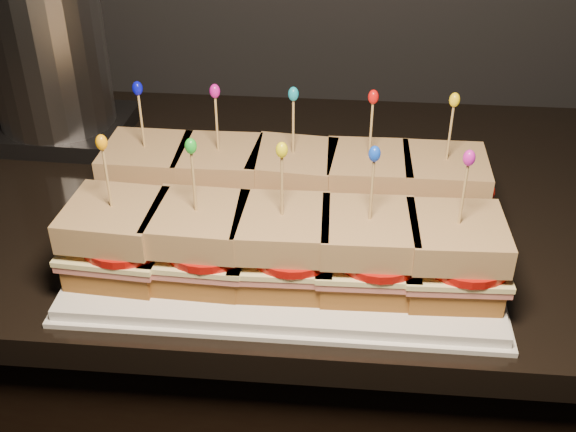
{
  "coord_description": "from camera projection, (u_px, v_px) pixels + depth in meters",
  "views": [
    {
      "loc": [
        0.38,
        0.86,
        1.39
      ],
      "look_at": [
        0.32,
        1.55,
        0.94
      ],
      "focal_mm": 45.0,
      "sensor_mm": 36.0,
      "label": 1
    }
  ],
  "objects": [
    {
      "name": "sandwich_6_tomato",
      "position": [
        209.0,
        244.0,
        0.76
      ],
      "size": [
        0.1,
        0.1,
        0.01
      ],
      "primitive_type": "cylinder",
      "color": "#B5110B",
      "rests_on": "sandwich_6_cheese"
    },
    {
      "name": "sandwich_4_tomato",
      "position": [
        453.0,
        190.0,
        0.86
      ],
      "size": [
        0.1,
        0.1,
        0.01
      ],
      "primitive_type": "cylinder",
      "color": "#B5110B",
      "rests_on": "sandwich_4_cheese"
    },
    {
      "name": "sandwich_8_bread_bot",
      "position": [
        366.0,
        273.0,
        0.77
      ],
      "size": [
        0.1,
        0.1,
        0.03
      ],
      "primitive_type": "cube",
      "rotation": [
        0.0,
        0.0,
        0.03
      ],
      "color": "#5D330E",
      "rests_on": "platter"
    },
    {
      "name": "sandwich_1_pick",
      "position": [
        217.0,
        127.0,
        0.85
      ],
      "size": [
        0.0,
        0.0,
        0.09
      ],
      "primitive_type": "cylinder",
      "color": "tan",
      "rests_on": "sandwich_1_bread_top"
    },
    {
      "name": "sandwich_5_tomato",
      "position": [
        126.0,
        239.0,
        0.77
      ],
      "size": [
        0.1,
        0.1,
        0.01
      ],
      "primitive_type": "cylinder",
      "color": "#B5110B",
      "rests_on": "sandwich_5_cheese"
    },
    {
      "name": "platter_rim",
      "position": [
        288.0,
        253.0,
        0.85
      ],
      "size": [
        0.48,
        0.3,
        0.01
      ],
      "primitive_type": "cube",
      "color": "white",
      "rests_on": "granite_slab"
    },
    {
      "name": "sandwich_3_bread_top",
      "position": [
        368.0,
        168.0,
        0.86
      ],
      "size": [
        0.1,
        0.1,
        0.03
      ],
      "primitive_type": "cube",
      "rotation": [
        0.0,
        0.0,
        0.02
      ],
      "color": "brown",
      "rests_on": "sandwich_3_tomato"
    },
    {
      "name": "sandwich_4_bread_bot",
      "position": [
        440.0,
        209.0,
        0.88
      ],
      "size": [
        0.1,
        0.1,
        0.03
      ],
      "primitive_type": "cube",
      "rotation": [
        0.0,
        0.0,
        -0.0
      ],
      "color": "#5D330E",
      "rests_on": "platter"
    },
    {
      "name": "granite_slab",
      "position": [
        516.0,
        213.0,
        0.97
      ],
      "size": [
        2.56,
        0.64,
        0.04
      ],
      "primitive_type": "cube",
      "color": "black",
      "rests_on": "cabinet"
    },
    {
      "name": "sandwich_4_pick",
      "position": [
        450.0,
        136.0,
        0.83
      ],
      "size": [
        0.0,
        0.0,
        0.09
      ],
      "primitive_type": "cylinder",
      "color": "tan",
      "rests_on": "sandwich_4_bread_top"
    },
    {
      "name": "sandwich_5_pick",
      "position": [
        108.0,
        181.0,
        0.74
      ],
      "size": [
        0.0,
        0.0,
        0.09
      ],
      "primitive_type": "cylinder",
      "color": "tan",
      "rests_on": "sandwich_5_bread_top"
    },
    {
      "name": "sandwich_6_ham",
      "position": [
        199.0,
        251.0,
        0.78
      ],
      "size": [
        0.11,
        0.11,
        0.01
      ],
      "primitive_type": "cube",
      "rotation": [
        0.0,
        0.0,
        -0.04
      ],
      "color": "#C55C59",
      "rests_on": "sandwich_6_bread_bot"
    },
    {
      "name": "sandwich_7_tomato",
      "position": [
        293.0,
        248.0,
        0.76
      ],
      "size": [
        0.1,
        0.1,
        0.01
      ],
      "primitive_type": "cylinder",
      "color": "#B5110B",
      "rests_on": "sandwich_7_cheese"
    },
    {
      "name": "sandwich_1_frill",
      "position": [
        215.0,
        91.0,
        0.82
      ],
      "size": [
        0.01,
        0.01,
        0.02
      ],
      "primitive_type": "ellipsoid",
      "color": "#C31193",
      "rests_on": "sandwich_1_pick"
    },
    {
      "name": "appliance_base",
      "position": [
        61.0,
        128.0,
        1.11
      ],
      "size": [
        0.21,
        0.18,
        0.03
      ],
      "primitive_type": "cube",
      "rotation": [
        0.0,
        0.0,
        -0.03
      ],
      "color": "#262628",
      "rests_on": "granite_slab"
    },
    {
      "name": "sandwich_5_bread_top",
      "position": [
        114.0,
        219.0,
        0.77
      ],
      "size": [
        0.1,
        0.1,
        0.03
      ],
      "primitive_type": "cube",
      "rotation": [
        0.0,
        0.0,
        -0.07
      ],
      "color": "brown",
      "rests_on": "sandwich_5_tomato"
    },
    {
      "name": "sandwich_8_pick",
      "position": [
        372.0,
        194.0,
        0.72
      ],
      "size": [
        0.0,
        0.0,
        0.09
      ],
      "primitive_type": "cylinder",
      "color": "tan",
      "rests_on": "sandwich_8_bread_top"
    },
    {
      "name": "sandwich_6_pick",
      "position": [
        194.0,
        185.0,
        0.73
      ],
      "size": [
        0.0,
        0.0,
        0.09
      ],
      "primitive_type": "cylinder",
      "color": "tan",
      "rests_on": "sandwich_6_bread_top"
    },
    {
      "name": "sandwich_0_ham",
      "position": [
        149.0,
        184.0,
        0.9
      ],
      "size": [
        0.11,
        0.1,
        0.01
      ],
      "primitive_type": "cube",
      "rotation": [
        0.0,
        0.0,
        -0.02
      ],
      "color": "#C55C59",
      "rests_on": "sandwich_0_bread_bot"
    },
    {
      "name": "sandwich_7_ham",
      "position": [
        282.0,
        255.0,
        0.77
      ],
      "size": [
        0.11,
        0.1,
        0.01
      ],
      "primitive_type": "cube",
      "rotation": [
        0.0,
        0.0,
        0.03
      ],
      "color": "#C55C59",
      "rests_on": "sandwich_7_bread_bot"
    },
    {
      "name": "sandwich_5_ham",
      "position": [
        118.0,
        247.0,
        0.79
      ],
      "size": [
        0.11,
        0.11,
        0.01
      ],
      "primitive_type": "cube",
      "rotation": [
        0.0,
        0.0,
        -0.07
      ],
      "color": "#C55C59",
      "rests_on": "sandwich_5_bread_bot"
    },
    {
      "name": "sandwich_9_bread_bot",
      "position": [
        450.0,
        277.0,
        0.77
      ],
      "size": [
        0.1,
        0.1,
        0.03
      ],
      "primitive_type": "cube",
      "rotation": [
        0.0,
        0.0,
        0.04
      ],
      "color": "#5D330E",
      "rests_on": "platter"
    },
    {
      "name": "sandwich_7_cheese",
      "position": [
        282.0,
        250.0,
        0.77
      ],
      "size": [
        0.11,
        0.11,
        0.01
      ],
      "primitive_type": "cube",
      "rotation": [
        0.0,
        0.0,
        0.03
      ],
      "color": "#FEF3A5",
      "rests_on": "sandwich_7_ham"
    },
    {
      "name": "sandwich_9_cheese",
      "position": [
        453.0,
        259.0,
        0.75
      ],
      "size": [
        0.11,
        0.11,
        0.01
      ],
      "primitive_type": "cube",
      "rotation": [
        0.0,
        0.0,
        0.04
      ],
      "color": "#FEF3A5",
      "rests_on": "sandwich_9_ham"
    },
    {
      "name": "sandwich_1_tomato",
      "position": [
        229.0,
        180.0,
        0.88
      ],
      "size": [
        0.1,
        0.1,
        0.01
      ],
      "primitive_type": "cylinder",
      "color": "#B5110B",
      "rests_on": "sandwich_1_cheese"
    },
    {
      "name": "sandwich_3_pick",
      "position": [
        371.0,
        133.0,
        0.83
      ],
      "size": [
        0.0,
        0.0,
        0.09
      ],
      "primitive_type": "cylinder",
      "color": "tan",
      "rests_on": "sandwich_3_bread_top"
    },
    {
      "name": "platter",
      "position": [
        288.0,
        249.0,
        0.85
      ],
      "size": [
        0.47,
        0.29,
        0.02
      ],
      "primitive_type": "cube",
      "color": "white",
      "rests_on": "granite_slab"
    },
    {
      "name": "sandwich_9_ham",
      "position": [
        453.0,
        264.0,
        0.76
      ],
      "size": [
        0.11,
        0.11,
        0.01
      ],
      "primitive_type": "cube",
      "rotation": [
        0.0,
        0.0,
        0.04
      ],
      "color": "#C55C59",
      "rests_on": "sandwich_9_bread_bot"
    },
    {
      "name": "sandwich_2_cheese",
      "position": [
        293.0,
        185.0,
        0.88
      ],
      "size": [
        0.12,
        0.11,
        0.01
      ],
      "primitive_type": "cube",
      "rotation": [
        0.0,
        0.0,
        -0.09
      ],
      "color": "#FEF3A5",
      "rests_on": "sandwich_2_ham"
    },
    {
      "name": "sandwich_0_frill",
      "position": [
        137.0,
        88.0,
        0.83
      ],
      "size": [
        0.01,
        0.01,
        0.02
      ],
      "primitive_type": "ellipsoid",
      "color": "#0809CD",
      "rests_on": "sandwich_0_pick"
    },
    {
      "name": "sandwich_3_ham",
      "position": [
        367.0,
        194.0,
        0.88
      ],
      "size": [
        0.11,
        0.1,
        0.01
      ],
      "primitive_type": "cube",
      "rotation": [
        0.0,
        0.0,
        0.02
      ],
      "color": "#C55C59",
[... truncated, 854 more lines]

